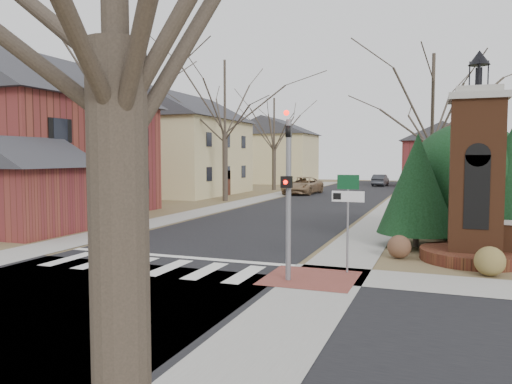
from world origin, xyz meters
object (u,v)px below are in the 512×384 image
at_px(pickup_truck, 302,186).
at_px(sign_post, 348,204).
at_px(brick_gate_monument, 475,192).
at_px(distant_car, 380,180).
at_px(traffic_signal_pole, 288,182).

bearing_deg(pickup_truck, sign_post, -68.71).
xyz_separation_m(brick_gate_monument, distant_car, (-7.40, 40.56, -1.51)).
relative_size(sign_post, brick_gate_monument, 0.42).
bearing_deg(traffic_signal_pole, pickup_truck, 104.40).
xyz_separation_m(traffic_signal_pole, pickup_truck, (-7.70, 30.00, -1.84)).
bearing_deg(traffic_signal_pole, distant_car, 93.44).
height_order(sign_post, pickup_truck, sign_post).
distance_m(traffic_signal_pole, sign_post, 2.02).
relative_size(traffic_signal_pole, pickup_truck, 0.83).
xyz_separation_m(sign_post, distant_car, (-3.99, 43.57, -1.30)).
bearing_deg(brick_gate_monument, pickup_truck, 115.86).
bearing_deg(sign_post, pickup_truck, 107.46).
height_order(sign_post, distant_car, sign_post).
bearing_deg(sign_post, traffic_signal_pole, -132.43).
bearing_deg(distant_car, traffic_signal_pole, 96.53).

